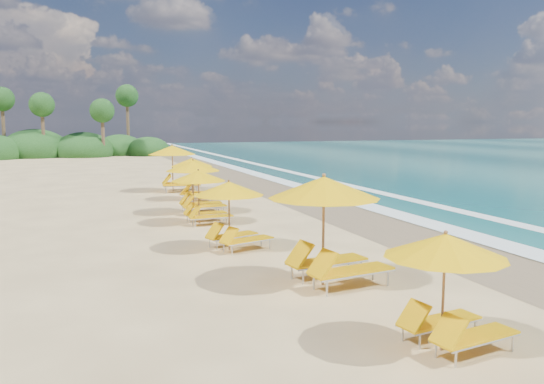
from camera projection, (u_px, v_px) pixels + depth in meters
The scene contains 11 objects.
ground at pixel (272, 224), 20.56m from camera, with size 160.00×160.00×0.00m, color #D4BA7C.
wet_sand at pixel (366, 217), 21.89m from camera, with size 4.00×160.00×0.01m, color #846F4F.
surf_foam at pixel (424, 213), 22.79m from camera, with size 4.00×160.00×0.01m.
station_0 at pixel (451, 282), 9.10m from camera, with size 2.41×2.29×2.04m.
station_1 at pixel (331, 222), 12.75m from camera, with size 3.08×2.92×2.63m.
station_2 at pixel (234, 210), 16.31m from camera, with size 2.67×2.60×2.11m.
station_3 at pixel (203, 193), 20.45m from camera, with size 2.29×2.13×2.07m.
station_4 at pixel (197, 183), 22.78m from camera, with size 2.48×2.29×2.28m.
station_5 at pixel (195, 176), 26.75m from camera, with size 2.76×2.75×2.10m.
station_6 at pixel (176, 165), 30.00m from camera, with size 3.00×2.83×2.60m.
treeline at pixel (45, 148), 59.63m from camera, with size 25.80×8.80×9.74m.
Camera 1 is at (-6.81, -19.06, 3.79)m, focal length 36.24 mm.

